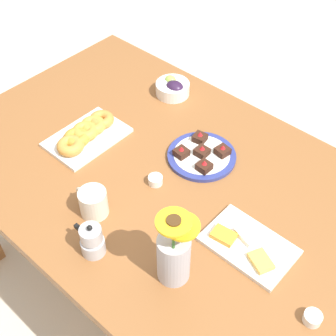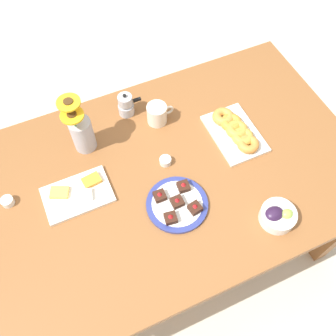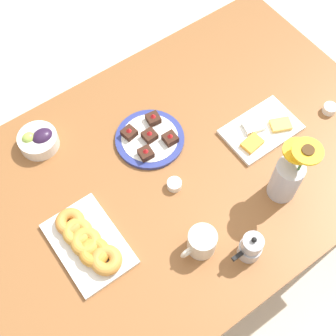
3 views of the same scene
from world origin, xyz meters
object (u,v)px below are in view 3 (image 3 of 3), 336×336
object	(u,v)px
coffee_mug	(202,242)
grape_bowl	(39,140)
dining_table	(168,185)
cheese_platter	(261,130)
dessert_plate	(150,138)
jam_cup_honey	(330,109)
jam_cup_berry	(174,184)
moka_pot	(251,247)
croissant_platter	(88,243)
flower_vase	(287,177)

from	to	relation	value
coffee_mug	grape_bowl	world-z (taller)	coffee_mug
dining_table	cheese_platter	world-z (taller)	cheese_platter
grape_bowl	dessert_plate	bearing A→B (deg)	146.98
coffee_mug	jam_cup_honey	xyz separation A→B (m)	(-0.68, -0.13, -0.03)
jam_cup_berry	dessert_plate	distance (m)	0.20
dining_table	moka_pot	world-z (taller)	moka_pot
cheese_platter	croissant_platter	xyz separation A→B (m)	(0.70, 0.01, 0.01)
croissant_platter	flower_vase	bearing A→B (deg)	161.12
cheese_platter	croissant_platter	world-z (taller)	croissant_platter
cheese_platter	jam_cup_honey	distance (m)	0.27
flower_vase	coffee_mug	bearing A→B (deg)	-0.21
cheese_platter	jam_cup_honey	bearing A→B (deg)	163.37
grape_bowl	dessert_plate	size ratio (longest dim) A/B	0.56
dining_table	flower_vase	bearing A→B (deg)	134.43
jam_cup_honey	flower_vase	size ratio (longest dim) A/B	0.18
dining_table	moka_pot	bearing A→B (deg)	95.99
coffee_mug	grape_bowl	xyz separation A→B (m)	(0.22, -0.61, -0.02)
cheese_platter	croissant_platter	distance (m)	0.70
grape_bowl	moka_pot	size ratio (longest dim) A/B	1.12
grape_bowl	dessert_plate	distance (m)	0.38
flower_vase	jam_cup_honey	bearing A→B (deg)	-159.09
dining_table	jam_cup_berry	distance (m)	0.11
cheese_platter	coffee_mug	bearing A→B (deg)	26.13
flower_vase	cheese_platter	bearing A→B (deg)	-115.22
cheese_platter	jam_cup_berry	distance (m)	0.37
jam_cup_honey	jam_cup_berry	distance (m)	0.63
grape_bowl	jam_cup_berry	distance (m)	0.48
cheese_platter	moka_pot	size ratio (longest dim) A/B	2.18
cheese_platter	flower_vase	distance (m)	0.25
croissant_platter	flower_vase	size ratio (longest dim) A/B	1.06
croissant_platter	coffee_mug	bearing A→B (deg)	143.17
cheese_platter	dessert_plate	bearing A→B (deg)	-30.77
grape_bowl	jam_cup_berry	world-z (taller)	grape_bowl
cheese_platter	flower_vase	xyz separation A→B (m)	(0.10, 0.21, 0.09)
coffee_mug	jam_cup_berry	world-z (taller)	coffee_mug
dining_table	croissant_platter	world-z (taller)	croissant_platter
jam_cup_berry	flower_vase	distance (m)	0.36
jam_cup_honey	dining_table	bearing A→B (deg)	-11.98
grape_bowl	moka_pot	xyz separation A→B (m)	(-0.33, 0.71, 0.02)
coffee_mug	jam_cup_honey	size ratio (longest dim) A/B	2.54
jam_cup_honey	flower_vase	world-z (taller)	flower_vase
croissant_platter	jam_cup_berry	size ratio (longest dim) A/B	6.00
dining_table	jam_cup_honey	xyz separation A→B (m)	(-0.61, 0.13, 0.10)
grape_bowl	jam_cup_honey	xyz separation A→B (m)	(-0.90, 0.48, -0.01)
grape_bowl	cheese_platter	size ratio (longest dim) A/B	0.51
jam_cup_berry	dining_table	bearing A→B (deg)	-102.06
dining_table	grape_bowl	bearing A→B (deg)	-50.46
cheese_platter	jam_cup_honey	xyz separation A→B (m)	(-0.25, 0.08, 0.01)
jam_cup_berry	dessert_plate	xyz separation A→B (m)	(-0.04, -0.19, -0.00)
flower_vase	croissant_platter	bearing A→B (deg)	-18.88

